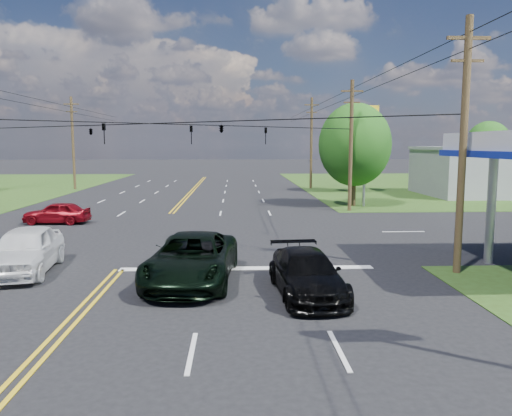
{
  "coord_description": "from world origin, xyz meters",
  "views": [
    {
      "loc": [
        4.55,
        -15.26,
        4.88
      ],
      "look_at": [
        5.44,
        6.0,
        2.17
      ],
      "focal_mm": 35.0,
      "sensor_mm": 36.0,
      "label": 1
    }
  ],
  "objects_px": {
    "pole_se": "(463,144)",
    "pole_ne": "(351,144)",
    "pickup_white": "(25,250)",
    "tree_far_r": "(488,148)",
    "retail_ne": "(498,172)",
    "pickup_dkgreen": "(192,259)",
    "pole_left_far": "(73,142)",
    "suv_black": "(307,274)",
    "tree_right_b": "(351,151)",
    "pole_right_far": "(311,142)",
    "tree_right_a": "(355,145)"
  },
  "relations": [
    {
      "from": "pole_se",
      "to": "pole_ne",
      "type": "distance_m",
      "value": 18.0
    },
    {
      "from": "pickup_white",
      "to": "pole_se",
      "type": "bearing_deg",
      "value": -9.27
    },
    {
      "from": "tree_far_r",
      "to": "pickup_white",
      "type": "height_order",
      "value": "tree_far_r"
    },
    {
      "from": "retail_ne",
      "to": "pickup_dkgreen",
      "type": "bearing_deg",
      "value": -132.11
    },
    {
      "from": "retail_ne",
      "to": "pole_se",
      "type": "bearing_deg",
      "value": -120.38
    },
    {
      "from": "pole_ne",
      "to": "pole_left_far",
      "type": "xyz_separation_m",
      "value": [
        -26.0,
        19.0,
        0.25
      ]
    },
    {
      "from": "retail_ne",
      "to": "suv_black",
      "type": "bearing_deg",
      "value": -126.27
    },
    {
      "from": "tree_right_b",
      "to": "pickup_white",
      "type": "bearing_deg",
      "value": -121.86
    },
    {
      "from": "tree_far_r",
      "to": "pickup_dkgreen",
      "type": "distance_m",
      "value": 50.64
    },
    {
      "from": "pole_right_far",
      "to": "pole_se",
      "type": "bearing_deg",
      "value": -90.0
    },
    {
      "from": "tree_right_a",
      "to": "suv_black",
      "type": "relative_size",
      "value": 1.66
    },
    {
      "from": "pole_ne",
      "to": "pickup_white",
      "type": "xyz_separation_m",
      "value": [
        -16.5,
        -17.18,
        -4.03
      ]
    },
    {
      "from": "pole_ne",
      "to": "tree_right_a",
      "type": "bearing_deg",
      "value": 71.57
    },
    {
      "from": "pole_right_far",
      "to": "pickup_white",
      "type": "distance_m",
      "value": 40.0
    },
    {
      "from": "pickup_dkgreen",
      "to": "pole_se",
      "type": "bearing_deg",
      "value": 9.88
    },
    {
      "from": "suv_black",
      "to": "pickup_white",
      "type": "height_order",
      "value": "pickup_white"
    },
    {
      "from": "retail_ne",
      "to": "tree_right_b",
      "type": "height_order",
      "value": "tree_right_b"
    },
    {
      "from": "tree_right_a",
      "to": "suv_black",
      "type": "bearing_deg",
      "value": -106.88
    },
    {
      "from": "retail_ne",
      "to": "tree_far_r",
      "type": "bearing_deg",
      "value": 68.2
    },
    {
      "from": "tree_right_a",
      "to": "suv_black",
      "type": "height_order",
      "value": "tree_right_a"
    },
    {
      "from": "retail_ne",
      "to": "pole_right_far",
      "type": "distance_m",
      "value": 19.02
    },
    {
      "from": "pole_se",
      "to": "tree_right_b",
      "type": "xyz_separation_m",
      "value": [
        3.5,
        33.0,
        -0.7
      ]
    },
    {
      "from": "suv_black",
      "to": "pickup_dkgreen",
      "type": "bearing_deg",
      "value": 152.33
    },
    {
      "from": "retail_ne",
      "to": "pole_left_far",
      "type": "bearing_deg",
      "value": 169.46
    },
    {
      "from": "pole_left_far",
      "to": "pickup_dkgreen",
      "type": "relative_size",
      "value": 1.63
    },
    {
      "from": "pole_left_far",
      "to": "tree_right_a",
      "type": "bearing_deg",
      "value": -30.65
    },
    {
      "from": "pole_left_far",
      "to": "pole_right_far",
      "type": "xyz_separation_m",
      "value": [
        26.0,
        0.0,
        0.0
      ]
    },
    {
      "from": "pole_ne",
      "to": "pickup_white",
      "type": "distance_m",
      "value": 24.16
    },
    {
      "from": "tree_right_a",
      "to": "pickup_dkgreen",
      "type": "distance_m",
      "value": 24.81
    },
    {
      "from": "retail_ne",
      "to": "pole_right_far",
      "type": "height_order",
      "value": "pole_right_far"
    },
    {
      "from": "pole_right_far",
      "to": "tree_far_r",
      "type": "distance_m",
      "value": 21.1
    },
    {
      "from": "pickup_dkgreen",
      "to": "retail_ne",
      "type": "bearing_deg",
      "value": 52.8
    },
    {
      "from": "pole_ne",
      "to": "tree_right_a",
      "type": "distance_m",
      "value": 3.16
    },
    {
      "from": "pole_ne",
      "to": "tree_right_b",
      "type": "distance_m",
      "value": 15.42
    },
    {
      "from": "pole_right_far",
      "to": "suv_black",
      "type": "bearing_deg",
      "value": -98.83
    },
    {
      "from": "tree_far_r",
      "to": "pickup_dkgreen",
      "type": "height_order",
      "value": "tree_far_r"
    },
    {
      "from": "retail_ne",
      "to": "pickup_dkgreen",
      "type": "relative_size",
      "value": 2.28
    },
    {
      "from": "tree_right_b",
      "to": "pickup_white",
      "type": "height_order",
      "value": "tree_right_b"
    },
    {
      "from": "pole_left_far",
      "to": "pickup_white",
      "type": "height_order",
      "value": "pole_left_far"
    },
    {
      "from": "pole_right_far",
      "to": "suv_black",
      "type": "distance_m",
      "value": 40.26
    },
    {
      "from": "suv_black",
      "to": "pickup_white",
      "type": "distance_m",
      "value": 10.89
    },
    {
      "from": "pole_se",
      "to": "tree_right_a",
      "type": "bearing_deg",
      "value": 87.27
    },
    {
      "from": "tree_right_b",
      "to": "pickup_white",
      "type": "relative_size",
      "value": 1.37
    },
    {
      "from": "pole_left_far",
      "to": "suv_black",
      "type": "height_order",
      "value": "pole_left_far"
    },
    {
      "from": "pole_right_far",
      "to": "tree_right_b",
      "type": "distance_m",
      "value": 5.4
    },
    {
      "from": "pickup_white",
      "to": "pole_left_far",
      "type": "bearing_deg",
      "value": 98.28
    },
    {
      "from": "retail_ne",
      "to": "suv_black",
      "type": "height_order",
      "value": "retail_ne"
    },
    {
      "from": "suv_black",
      "to": "tree_right_b",
      "type": "bearing_deg",
      "value": 70.53
    },
    {
      "from": "tree_right_b",
      "to": "suv_black",
      "type": "relative_size",
      "value": 1.44
    },
    {
      "from": "pole_ne",
      "to": "pole_right_far",
      "type": "bearing_deg",
      "value": 90.0
    }
  ]
}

